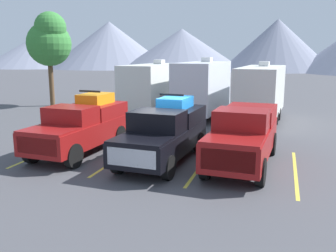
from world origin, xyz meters
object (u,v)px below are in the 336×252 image
Objects in this scene: pickup_truck_c at (244,134)px; camper_trailer_c at (261,90)px; pickup_truck_a at (82,125)px; camper_trailer_a at (154,86)px; pickup_truck_b at (165,131)px; camper_trailer_b at (203,87)px.

camper_trailer_c is (0.05, 9.46, 0.75)m from pickup_truck_c.
pickup_truck_a is 10.23m from camper_trailer_a.
pickup_truck_b is 0.96× the size of pickup_truck_c.
camper_trailer_c is (7.14, -0.46, -0.03)m from camper_trailer_a.
pickup_truck_b is 11.01m from camper_trailer_a.
camper_trailer_a reaches higher than pickup_truck_a.
camper_trailer_b is (-3.62, 9.52, 0.87)m from pickup_truck_c.
pickup_truck_a is 6.80m from pickup_truck_c.
pickup_truck_c is at bearing 5.36° from pickup_truck_b.
pickup_truck_a is 0.95× the size of pickup_truck_b.
pickup_truck_b reaches higher than pickup_truck_c.
pickup_truck_a is 0.66× the size of camper_trailer_c.
camper_trailer_b is (-0.55, 9.81, 0.88)m from pickup_truck_b.
pickup_truck_a is 10.33m from camper_trailer_b.
pickup_truck_c is 9.49m from camper_trailer_c.
camper_trailer_b is at bearing 93.23° from pickup_truck_b.
pickup_truck_b is 9.87m from camper_trailer_b.
pickup_truck_a is at bearing -177.77° from pickup_truck_c.
pickup_truck_c is 0.81× the size of camper_trailer_b.
pickup_truck_a reaches higher than pickup_truck_b.
camper_trailer_a is (-7.09, 9.93, 0.78)m from pickup_truck_c.
pickup_truck_a is at bearing -108.00° from camper_trailer_b.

